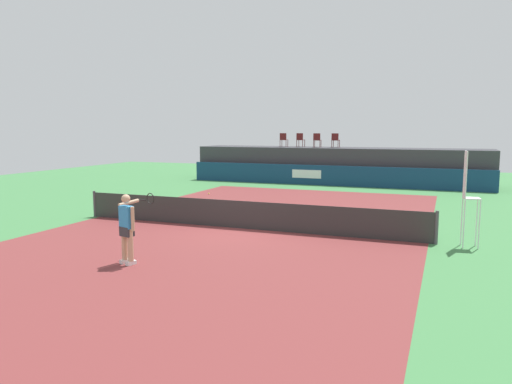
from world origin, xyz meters
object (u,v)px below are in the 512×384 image
at_px(tennis_ball, 209,194).
at_px(net_post_near, 95,204).
at_px(spectator_chair_far_left, 284,139).
at_px(net_post_far, 437,228).
at_px(spectator_chair_left, 300,139).
at_px(spectator_chair_center, 317,140).
at_px(tennis_player, 128,226).
at_px(spectator_chair_right, 335,140).
at_px(umpire_chair, 468,192).

bearing_deg(tennis_ball, net_post_near, -98.92).
bearing_deg(tennis_ball, spectator_chair_far_left, 79.24).
xyz_separation_m(net_post_far, tennis_ball, (-11.24, 7.39, -0.46)).
relative_size(spectator_chair_left, spectator_chair_center, 1.00).
relative_size(spectator_chair_far_left, net_post_near, 0.89).
relative_size(spectator_chair_far_left, tennis_ball, 13.06).
bearing_deg(tennis_player, spectator_chair_far_left, 97.32).
bearing_deg(spectator_chair_right, tennis_player, -92.08).
distance_m(net_post_near, tennis_player, 7.31).
bearing_deg(net_post_far, spectator_chair_far_left, 122.70).
height_order(net_post_near, tennis_player, tennis_player).
bearing_deg(spectator_chair_far_left, umpire_chair, -55.27).
bearing_deg(net_post_near, tennis_ball, 81.08).
bearing_deg(spectator_chair_center, spectator_chair_far_left, 176.68).
bearing_deg(net_post_far, spectator_chair_left, 119.41).
distance_m(spectator_chair_left, tennis_ball, 8.84).
bearing_deg(net_post_near, net_post_far, 0.00).
xyz_separation_m(umpire_chair, tennis_ball, (-12.03, 7.40, -1.55)).
relative_size(spectator_chair_far_left, net_post_far, 0.89).
bearing_deg(spectator_chair_center, net_post_near, -108.04).
xyz_separation_m(spectator_chair_center, net_post_near, (-4.91, -15.07, -2.19)).
bearing_deg(spectator_chair_right, net_post_far, -67.44).
bearing_deg(net_post_near, spectator_chair_center, 71.96).
distance_m(spectator_chair_left, spectator_chair_center, 1.25).
distance_m(spectator_chair_left, spectator_chair_right, 2.29).
height_order(spectator_chair_center, net_post_near, spectator_chair_center).
bearing_deg(umpire_chair, net_post_far, 178.96).
bearing_deg(spectator_chair_far_left, spectator_chair_center, -3.32).
bearing_deg(spectator_chair_right, tennis_ball, -121.00).
xyz_separation_m(net_post_near, tennis_ball, (1.16, 7.39, -0.46)).
height_order(spectator_chair_left, umpire_chair, spectator_chair_left).
relative_size(net_post_near, net_post_far, 1.00).
height_order(spectator_chair_right, tennis_player, spectator_chair_right).
bearing_deg(spectator_chair_left, umpire_chair, -58.43).
bearing_deg(net_post_far, umpire_chair, -1.04).
height_order(spectator_chair_center, tennis_player, spectator_chair_center).
height_order(spectator_chair_far_left, tennis_player, spectator_chair_far_left).
relative_size(spectator_chair_far_left, spectator_chair_left, 1.00).
height_order(spectator_chair_far_left, spectator_chair_right, same).
relative_size(net_post_far, tennis_player, 0.56).
bearing_deg(spectator_chair_far_left, spectator_chair_left, 11.94).
bearing_deg(net_post_far, spectator_chair_center, 116.45).
distance_m(spectator_chair_right, umpire_chair, 17.07).
xyz_separation_m(spectator_chair_right, umpire_chair, (7.20, -15.44, -1.11)).
bearing_deg(net_post_far, tennis_player, -144.71).
height_order(spectator_chair_right, net_post_near, spectator_chair_right).
distance_m(spectator_chair_left, net_post_near, 16.01).
distance_m(net_post_far, tennis_ball, 13.46).
bearing_deg(spectator_chair_far_left, tennis_ball, -100.76).
relative_size(spectator_chair_left, net_post_near, 0.89).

